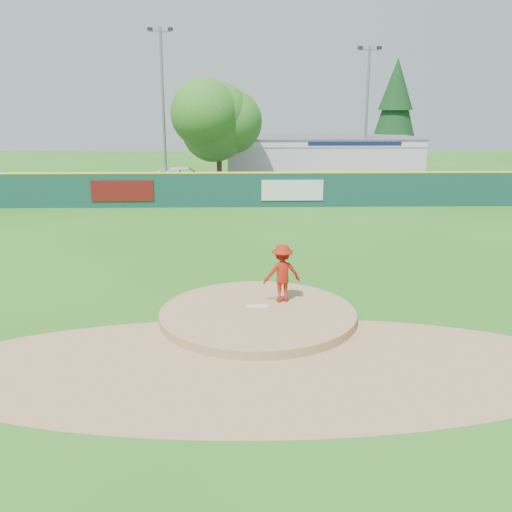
{
  "coord_description": "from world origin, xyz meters",
  "views": [
    {
      "loc": [
        -0.41,
        -15.02,
        5.85
      ],
      "look_at": [
        0.0,
        2.0,
        1.3
      ],
      "focal_mm": 40.0,
      "sensor_mm": 36.0,
      "label": 1
    }
  ],
  "objects_px": {
    "deciduous_tree": "(219,124)",
    "light_pole_left": "(163,101)",
    "light_pole_right": "(367,108)",
    "van": "(187,178)",
    "pitcher": "(282,273)",
    "pool_building_grp": "(320,157)",
    "conifer_tree": "(395,108)"
  },
  "relations": [
    {
      "from": "conifer_tree",
      "to": "light_pole_right",
      "type": "relative_size",
      "value": 0.95
    },
    {
      "from": "pool_building_grp",
      "to": "light_pole_right",
      "type": "xyz_separation_m",
      "value": [
        3.0,
        -2.99,
        3.88
      ]
    },
    {
      "from": "van",
      "to": "light_pole_left",
      "type": "height_order",
      "value": "light_pole_left"
    },
    {
      "from": "light_pole_right",
      "to": "conifer_tree",
      "type": "bearing_deg",
      "value": 60.26
    },
    {
      "from": "conifer_tree",
      "to": "light_pole_left",
      "type": "distance_m",
      "value": 21.03
    },
    {
      "from": "van",
      "to": "light_pole_right",
      "type": "height_order",
      "value": "light_pole_right"
    },
    {
      "from": "deciduous_tree",
      "to": "light_pole_right",
      "type": "bearing_deg",
      "value": 19.98
    },
    {
      "from": "deciduous_tree",
      "to": "light_pole_left",
      "type": "relative_size",
      "value": 0.67
    },
    {
      "from": "conifer_tree",
      "to": "pitcher",
      "type": "bearing_deg",
      "value": -109.21
    },
    {
      "from": "deciduous_tree",
      "to": "conifer_tree",
      "type": "relative_size",
      "value": 0.77
    },
    {
      "from": "van",
      "to": "pitcher",
      "type": "bearing_deg",
      "value": 171.91
    },
    {
      "from": "pitcher",
      "to": "pool_building_grp",
      "type": "distance_m",
      "value": 31.65
    },
    {
      "from": "pool_building_grp",
      "to": "conifer_tree",
      "type": "relative_size",
      "value": 1.6
    },
    {
      "from": "deciduous_tree",
      "to": "light_pole_left",
      "type": "xyz_separation_m",
      "value": [
        -4.0,
        2.0,
        1.5
      ]
    },
    {
      "from": "light_pole_left",
      "to": "pool_building_grp",
      "type": "bearing_deg",
      "value": 22.6
    },
    {
      "from": "pool_building_grp",
      "to": "light_pole_left",
      "type": "height_order",
      "value": "light_pole_left"
    },
    {
      "from": "deciduous_tree",
      "to": "light_pole_left",
      "type": "height_order",
      "value": "light_pole_left"
    },
    {
      "from": "light_pole_right",
      "to": "van",
      "type": "bearing_deg",
      "value": -165.26
    },
    {
      "from": "pitcher",
      "to": "van",
      "type": "bearing_deg",
      "value": -90.21
    },
    {
      "from": "pool_building_grp",
      "to": "light_pole_right",
      "type": "relative_size",
      "value": 1.52
    },
    {
      "from": "van",
      "to": "light_pole_left",
      "type": "distance_m",
      "value": 5.72
    },
    {
      "from": "deciduous_tree",
      "to": "pool_building_grp",
      "type": "bearing_deg",
      "value": 41.16
    },
    {
      "from": "deciduous_tree",
      "to": "conifer_tree",
      "type": "xyz_separation_m",
      "value": [
        15.0,
        11.0,
        0.99
      ]
    },
    {
      "from": "pool_building_grp",
      "to": "van",
      "type": "bearing_deg",
      "value": -147.8
    },
    {
      "from": "conifer_tree",
      "to": "light_pole_left",
      "type": "xyz_separation_m",
      "value": [
        -19.0,
        -9.0,
        0.51
      ]
    },
    {
      "from": "pitcher",
      "to": "pool_building_grp",
      "type": "relative_size",
      "value": 0.11
    },
    {
      "from": "pitcher",
      "to": "conifer_tree",
      "type": "relative_size",
      "value": 0.18
    },
    {
      "from": "pitcher",
      "to": "light_pole_left",
      "type": "relative_size",
      "value": 0.16
    },
    {
      "from": "light_pole_left",
      "to": "light_pole_right",
      "type": "xyz_separation_m",
      "value": [
        15.0,
        2.0,
        -0.51
      ]
    },
    {
      "from": "deciduous_tree",
      "to": "conifer_tree",
      "type": "distance_m",
      "value": 18.63
    },
    {
      "from": "pool_building_grp",
      "to": "light_pole_right",
      "type": "distance_m",
      "value": 5.75
    },
    {
      "from": "pitcher",
      "to": "pool_building_grp",
      "type": "height_order",
      "value": "pool_building_grp"
    }
  ]
}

